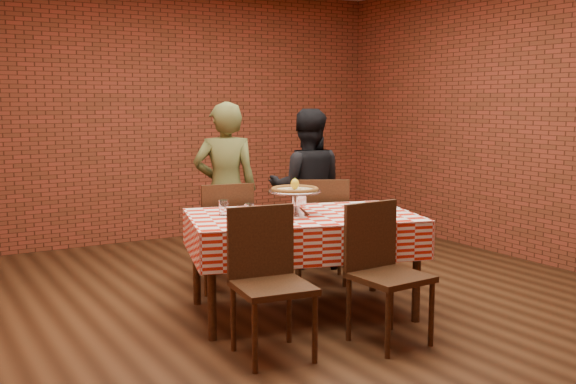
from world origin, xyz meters
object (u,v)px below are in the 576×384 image
object	(u,v)px
chair_near_right	(390,275)
diner_olive	(226,190)
pizza_stand	(295,203)
condiment_caddy	(299,200)
water_glass_right	(224,208)
pizza	(295,190)
diner_black	(307,188)
chair_far_right	(320,229)
chair_near_left	(273,285)
chair_far_left	(222,235)
water_glass_left	(249,211)
table	(302,264)

from	to	relation	value
chair_near_right	diner_olive	world-z (taller)	diner_olive
pizza_stand	condiment_caddy	world-z (taller)	pizza_stand
water_glass_right	condiment_caddy	xyz separation A→B (m)	(0.66, 0.00, 0.01)
pizza	diner_black	bearing A→B (deg)	54.32
pizza_stand	chair_far_right	xyz separation A→B (m)	(0.67, 0.66, -0.38)
chair_near_left	chair_near_right	world-z (taller)	chair_near_left
diner_olive	chair_near_right	bearing A→B (deg)	116.99
chair_far_left	diner_olive	world-z (taller)	diner_olive
condiment_caddy	chair_near_right	size ratio (longest dim) A/B	0.13
pizza	diner_black	size ratio (longest dim) A/B	0.23
water_glass_left	diner_black	bearing A→B (deg)	44.05
water_glass_left	table	bearing A→B (deg)	-1.99
table	water_glass_right	bearing A→B (deg)	153.34
pizza_stand	water_glass_left	distance (m)	0.39
chair_far_right	diner_olive	size ratio (longest dim) A/B	0.59
table	condiment_caddy	xyz separation A→B (m)	(0.14, 0.27, 0.44)
pizza_stand	chair_near_right	size ratio (longest dim) A/B	0.43
pizza	water_glass_left	xyz separation A→B (m)	(-0.38, -0.01, -0.13)
diner_olive	chair_far_right	bearing A→B (deg)	158.67
chair_near_left	diner_black	distance (m)	2.39
chair_near_left	diner_olive	world-z (taller)	diner_olive
pizza_stand	diner_olive	world-z (taller)	diner_olive
diner_olive	diner_black	xyz separation A→B (m)	(0.83, -0.07, -0.03)
table	pizza	size ratio (longest dim) A/B	4.66
chair_near_left	chair_near_right	bearing A→B (deg)	-6.18
chair_near_right	chair_far_left	size ratio (longest dim) A/B	1.00
water_glass_left	diner_olive	world-z (taller)	diner_olive
condiment_caddy	chair_near_left	xyz separation A→B (m)	(-0.76, -0.93, -0.35)
diner_black	water_glass_left	bearing A→B (deg)	75.00
chair_near_right	table	bearing A→B (deg)	96.78
pizza_stand	chair_near_left	world-z (taller)	pizza_stand
chair_near_right	diner_olive	distance (m)	2.17
diner_olive	diner_black	distance (m)	0.83
pizza_stand	chair_far_left	size ratio (longest dim) A/B	0.43
pizza	chair_near_left	world-z (taller)	pizza
pizza	diner_olive	distance (m)	1.27
pizza	chair_near_left	distance (m)	1.01
water_glass_right	chair_near_right	world-z (taller)	chair_near_right
chair_near_left	water_glass_right	bearing A→B (deg)	90.75
diner_black	chair_near_right	bearing A→B (deg)	103.41
water_glass_right	diner_black	xyz separation A→B (m)	(1.33, 0.96, -0.05)
water_glass_left	diner_black	size ratio (longest dim) A/B	0.07
table	chair_near_left	bearing A→B (deg)	-133.20
chair_far_left	diner_olive	bearing A→B (deg)	-111.26
water_glass_right	condiment_caddy	bearing A→B (deg)	0.30
table	water_glass_left	bearing A→B (deg)	178.01
pizza_stand	chair_near_right	distance (m)	0.97
pizza	water_glass_right	world-z (taller)	pizza
water_glass_left	water_glass_right	distance (m)	0.26
water_glass_right	chair_far_right	xyz separation A→B (m)	(1.14, 0.42, -0.35)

